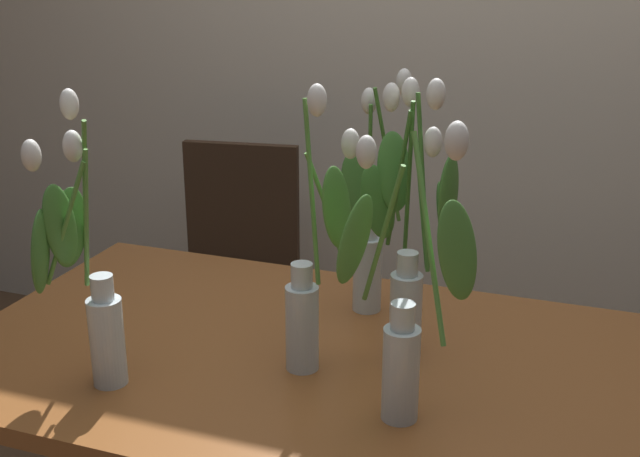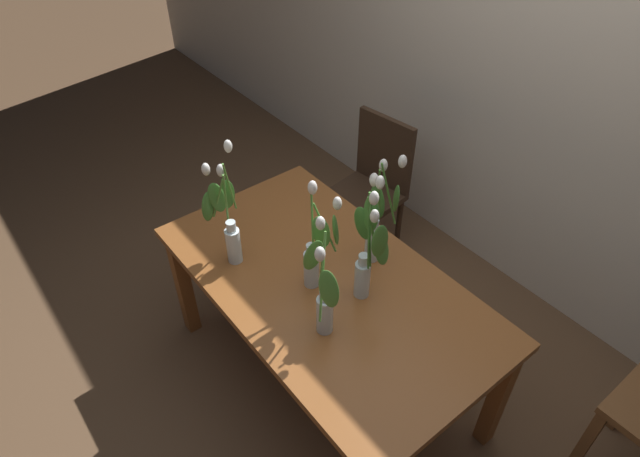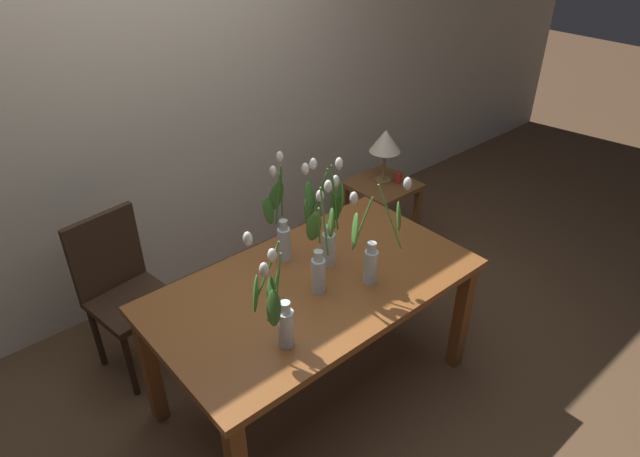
% 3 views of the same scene
% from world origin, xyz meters
% --- Properties ---
extents(ground_plane, '(18.00, 18.00, 0.00)m').
position_xyz_m(ground_plane, '(0.00, 0.00, 0.00)').
color(ground_plane, brown).
extents(room_wall_rear, '(9.00, 0.10, 2.70)m').
position_xyz_m(room_wall_rear, '(0.00, 1.44, 1.35)').
color(room_wall_rear, beige).
rests_on(room_wall_rear, ground).
extents(dining_table, '(1.60, 0.90, 0.74)m').
position_xyz_m(dining_table, '(0.00, 0.00, 0.65)').
color(dining_table, brown).
rests_on(dining_table, ground).
extents(tulip_vase_0, '(0.28, 0.18, 0.58)m').
position_xyz_m(tulip_vase_0, '(0.21, -0.18, 0.93)').
color(tulip_vase_0, silver).
rests_on(tulip_vase_0, dining_table).
extents(tulip_vase_1, '(0.18, 0.17, 0.56)m').
position_xyz_m(tulip_vase_1, '(0.02, 0.28, 0.92)').
color(tulip_vase_1, silver).
rests_on(tulip_vase_1, dining_table).
extents(tulip_vase_2, '(0.18, 0.19, 0.57)m').
position_xyz_m(tulip_vase_2, '(-0.40, -0.25, 0.94)').
color(tulip_vase_2, silver).
rests_on(tulip_vase_2, dining_table).
extents(tulip_vase_3, '(0.23, 0.15, 0.59)m').
position_xyz_m(tulip_vase_3, '(0.16, 0.09, 0.98)').
color(tulip_vase_3, silver).
rests_on(tulip_vase_3, dining_table).
extents(tulip_vase_4, '(0.14, 0.19, 0.59)m').
position_xyz_m(tulip_vase_4, '(-0.01, -0.05, 0.93)').
color(tulip_vase_4, silver).
rests_on(tulip_vase_4, dining_table).
extents(dining_chair, '(0.45, 0.45, 0.93)m').
position_xyz_m(dining_chair, '(-0.64, 0.88, 0.52)').
color(dining_chair, '#382619').
rests_on(dining_chair, ground).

